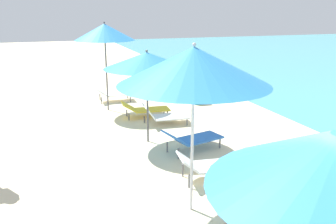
% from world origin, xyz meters
% --- Properties ---
extents(umbrella_second, '(2.45, 2.45, 2.89)m').
position_xyz_m(umbrella_second, '(-0.88, 3.23, 2.53)').
color(umbrella_second, silver).
rests_on(umbrella_second, ground).
extents(lounger_second_shoreside, '(1.34, 0.76, 0.58)m').
position_xyz_m(lounger_second_shoreside, '(-0.11, 4.16, 0.33)').
color(lounger_second_shoreside, white).
rests_on(lounger_second_shoreside, ground).
extents(lounger_second_inland, '(1.37, 0.77, 0.57)m').
position_xyz_m(lounger_second_inland, '(-0.06, 2.16, 0.26)').
color(lounger_second_inland, white).
rests_on(lounger_second_inland, ground).
extents(umbrella_third, '(2.19, 2.19, 2.42)m').
position_xyz_m(umbrella_third, '(-0.66, 6.71, 2.15)').
color(umbrella_third, '#4C4C51').
rests_on(umbrella_third, ground).
extents(lounger_third_shoreside, '(1.42, 0.77, 0.63)m').
position_xyz_m(lounger_third_shoreside, '(0.22, 7.98, 0.28)').
color(lounger_third_shoreside, white).
rests_on(lounger_third_shoreside, ground).
extents(lounger_third_inland, '(1.62, 0.92, 0.60)m').
position_xyz_m(lounger_third_inland, '(0.20, 5.73, 0.32)').
color(lounger_third_inland, blue).
rests_on(lounger_third_inland, ground).
extents(umbrella_farthest, '(2.01, 2.01, 3.00)m').
position_xyz_m(umbrella_farthest, '(-1.12, 10.15, 2.66)').
color(umbrella_farthest, '#4C4C51').
rests_on(umbrella_farthest, ground).
extents(lounger_farthest_shoreside, '(1.37, 0.70, 0.56)m').
position_xyz_m(lounger_farthest_shoreside, '(-0.70, 11.31, 0.31)').
color(lounger_farthest_shoreside, white).
rests_on(lounger_farthest_shoreside, ground).
extents(lounger_farthest_inland, '(1.58, 0.71, 0.53)m').
position_xyz_m(lounger_farthest_inland, '(-0.12, 8.90, 0.28)').
color(lounger_farthest_inland, yellow).
rests_on(lounger_farthest_inland, ground).
extents(cooler_box, '(0.49, 0.34, 0.37)m').
position_xyz_m(cooler_box, '(2.26, 9.89, 0.19)').
color(cooler_box, '#338C59').
rests_on(cooler_box, ground).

